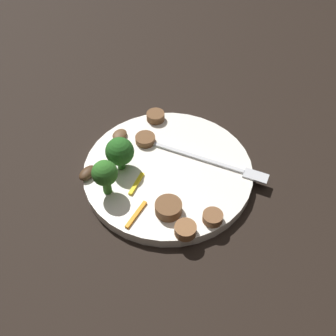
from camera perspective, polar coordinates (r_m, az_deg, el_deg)
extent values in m
plane|color=black|center=(0.60, 0.00, -1.02)|extent=(1.40, 1.40, 0.00)
cylinder|color=white|center=(0.59, 0.00, -0.51)|extent=(0.25, 0.25, 0.02)
cube|color=silver|center=(0.60, 4.03, 1.53)|extent=(0.15, 0.01, 0.00)
cube|color=silver|center=(0.59, 12.25, -1.11)|extent=(0.04, 0.02, 0.00)
cylinder|color=#296420|center=(0.58, -6.62, 0.83)|extent=(0.01, 0.01, 0.02)
sphere|color=#235B1E|center=(0.57, -6.81, 2.32)|extent=(0.04, 0.04, 0.04)
cylinder|color=#347525|center=(0.55, -8.62, -2.33)|extent=(0.01, 0.01, 0.03)
sphere|color=#2D6B23|center=(0.54, -8.90, -0.70)|extent=(0.03, 0.03, 0.03)
cylinder|color=brown|center=(0.53, 0.06, -5.64)|extent=(0.05, 0.05, 0.02)
cylinder|color=brown|center=(0.66, -1.76, 7.27)|extent=(0.04, 0.04, 0.01)
cylinder|color=brown|center=(0.62, -3.22, 4.05)|extent=(0.04, 0.04, 0.01)
cylinder|color=brown|center=(0.51, 2.46, -8.66)|extent=(0.04, 0.04, 0.01)
cylinder|color=brown|center=(0.53, 6.30, -6.91)|extent=(0.03, 0.03, 0.01)
ellipsoid|color=brown|center=(0.63, -6.81, 4.66)|extent=(0.02, 0.03, 0.01)
ellipsoid|color=#422B19|center=(0.58, -11.24, -0.68)|extent=(0.02, 0.03, 0.01)
cube|color=yellow|center=(0.57, -4.47, -2.21)|extent=(0.01, 0.04, 0.00)
cube|color=orange|center=(0.53, -4.67, -6.46)|extent=(0.01, 0.05, 0.00)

